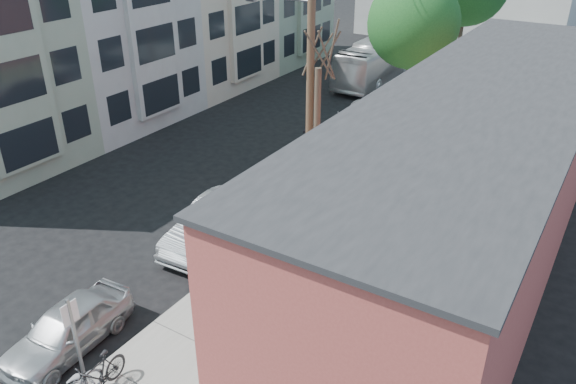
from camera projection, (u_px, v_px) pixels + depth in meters
The scene contains 22 objects.
ground at pixel (152, 271), 19.03m from camera, with size 120.00×120.00×0.00m, color black.
sidewalk at pixel (395, 177), 25.28m from camera, with size 4.50×58.00×0.15m, color gray.
cafe_building at pixel (474, 192), 17.04m from camera, with size 6.60×20.20×6.61m.
apartment_row at pixel (165, 27), 33.04m from camera, with size 6.30×32.00×9.00m.
sign_post at pixel (75, 337), 13.51m from camera, with size 0.07×0.45×2.80m.
parking_meter_near at pixel (211, 260), 17.85m from camera, with size 0.14×0.14×1.24m.
parking_meter_far at pixel (335, 165), 24.23m from camera, with size 0.14×0.14×1.24m.
utility_pole_near at pixel (309, 81), 20.13m from camera, with size 3.57×0.28×10.00m.
utility_pole_far at pixel (439, 19), 30.84m from camera, with size 1.80×0.28×10.00m.
tree_bare at pixel (316, 144), 20.99m from camera, with size 0.24×0.24×5.79m.
tree_leafy_mid at pixel (413, 23), 26.56m from camera, with size 4.37×4.37×8.03m.
patio_chair_a at pixel (276, 349), 14.90m from camera, with size 0.50×0.50×0.88m, color #103C20, non-canonical shape.
patron_grey at pixel (304, 311), 15.71m from camera, with size 0.58×0.38×1.60m, color gray.
patron_green at pixel (267, 328), 14.87m from camera, with size 0.91×0.71×1.86m, color #378234.
cyclist at pixel (280, 241), 18.73m from camera, with size 1.19×0.68×1.83m, color maroon.
cyclist_bike at pixel (280, 251), 18.92m from camera, with size 0.66×1.89×0.99m, color black.
parked_bike_a at pixel (98, 377), 13.87m from camera, with size 0.52×1.86×1.11m, color black.
car_0 at pixel (67, 328), 15.47m from camera, with size 1.60×3.99×1.36m, color #ACAFB4.
car_1 at pixel (217, 223), 20.26m from camera, with size 1.72×4.94×1.63m, color #A7ABAF.
car_2 at pixel (299, 167), 24.54m from camera, with size 2.23×5.48×1.59m, color black.
car_3 at pixel (361, 123), 29.23m from camera, with size 2.78×6.03×1.67m, color gray.
bus at pixel (380, 59), 38.53m from camera, with size 2.40×10.27×2.86m, color silver.
Camera 1 is at (12.18, -10.83, 11.18)m, focal length 35.00 mm.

